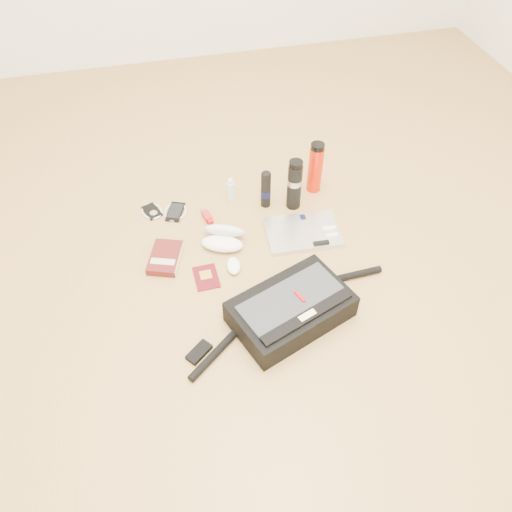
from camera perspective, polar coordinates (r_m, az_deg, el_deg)
name	(u,v)px	position (r m, az deg, el deg)	size (l,w,h in m)	color
ground	(264,273)	(2.10, 0.92, -2.00)	(4.00, 4.00, 0.00)	#A98246
messenger_bag	(291,309)	(1.92, 3.97, -6.09)	(0.87, 0.41, 0.13)	black
laptop	(303,232)	(2.26, 5.40, 2.73)	(0.34, 0.25, 0.03)	silver
book	(166,258)	(2.17, -10.29, -0.20)	(0.18, 0.22, 0.03)	#4B1413
passport	(206,277)	(2.10, -5.71, -2.41)	(0.10, 0.14, 0.01)	#4C0911
mouse	(234,266)	(2.11, -2.57, -1.11)	(0.07, 0.10, 0.03)	white
sunglasses_case	(223,237)	(2.20, -3.75, 2.14)	(0.23, 0.21, 0.11)	white
ipod	(152,211)	(2.41, -11.82, 5.03)	(0.12, 0.12, 0.01)	black
phone	(175,212)	(2.39, -9.20, 5.02)	(0.13, 0.14, 0.01)	black
inhaler	(207,216)	(2.34, -5.64, 4.58)	(0.05, 0.11, 0.03)	#A71E1A
spray_bottle	(231,190)	(2.40, -2.90, 7.50)	(0.04, 0.04, 0.13)	#B8DDF6
aerosol_can	(266,189)	(2.34, 1.13, 7.66)	(0.06, 0.06, 0.20)	black
thermos_black	(294,184)	(2.32, 4.42, 8.16)	(0.07, 0.07, 0.26)	black
thermos_red	(315,168)	(2.43, 6.81, 9.99)	(0.07, 0.07, 0.26)	red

